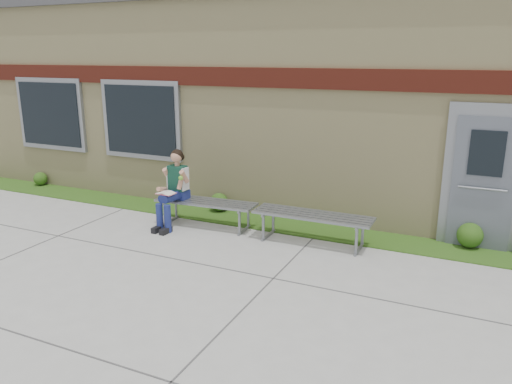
% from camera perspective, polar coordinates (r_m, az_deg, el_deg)
% --- Properties ---
extents(ground, '(80.00, 80.00, 0.00)m').
position_cam_1_polar(ground, '(7.04, -7.26, -9.91)').
color(ground, '#9E9E99').
rests_on(ground, ground).
extents(grass_strip, '(16.00, 0.80, 0.02)m').
position_cam_1_polar(grass_strip, '(9.17, 1.34, -3.58)').
color(grass_strip, '#1C4412').
rests_on(grass_strip, ground).
extents(school_building, '(16.20, 6.22, 4.20)m').
position_cam_1_polar(school_building, '(11.89, 8.05, 10.98)').
color(school_building, beige).
rests_on(school_building, ground).
extents(bench_left, '(1.87, 0.63, 0.48)m').
position_cam_1_polar(bench_left, '(8.96, -5.74, -1.70)').
color(bench_left, slate).
rests_on(bench_left, ground).
extents(bench_right, '(1.95, 0.55, 0.51)m').
position_cam_1_polar(bench_right, '(8.16, 6.48, -3.29)').
color(bench_right, slate).
rests_on(bench_right, ground).
extents(girl, '(0.49, 0.83, 1.38)m').
position_cam_1_polar(girl, '(8.97, -9.40, 0.56)').
color(girl, navy).
rests_on(girl, ground).
extents(shrub_west, '(0.31, 0.31, 0.31)m').
position_cam_1_polar(shrub_west, '(12.79, -23.42, 1.40)').
color(shrub_west, '#1C4412').
rests_on(shrub_west, grass_strip).
extents(shrub_mid, '(0.36, 0.36, 0.36)m').
position_cam_1_polar(shrub_mid, '(9.81, -4.25, -1.17)').
color(shrub_mid, '#1C4412').
rests_on(shrub_mid, grass_strip).
extents(shrub_east, '(0.40, 0.40, 0.40)m').
position_cam_1_polar(shrub_east, '(8.67, 23.26, -4.56)').
color(shrub_east, '#1C4412').
rests_on(shrub_east, grass_strip).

